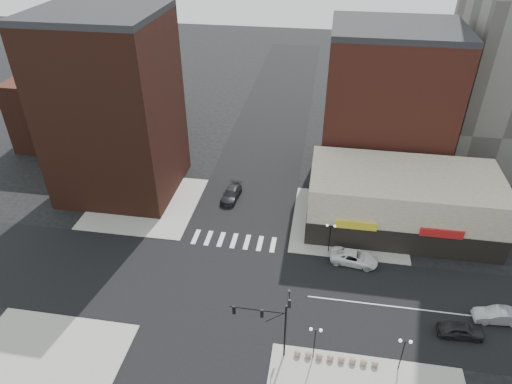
# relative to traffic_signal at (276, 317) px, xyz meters

# --- Properties ---
(ground) EXTENTS (240.00, 240.00, 0.00)m
(ground) POSITION_rel_traffic_signal_xyz_m (-7.24, 7.83, -4.96)
(ground) COLOR black
(ground) RESTS_ON ground
(road_ew) EXTENTS (200.00, 14.00, 0.02)m
(road_ew) POSITION_rel_traffic_signal_xyz_m (-7.24, 7.83, -4.95)
(road_ew) COLOR black
(road_ew) RESTS_ON ground
(road_ns) EXTENTS (14.00, 200.00, 0.02)m
(road_ns) POSITION_rel_traffic_signal_xyz_m (-7.24, 7.83, -4.95)
(road_ns) COLOR black
(road_ns) RESTS_ON ground
(sidewalk_nw) EXTENTS (15.00, 15.00, 0.12)m
(sidewalk_nw) POSITION_rel_traffic_signal_xyz_m (-21.74, 22.33, -4.90)
(sidewalk_nw) COLOR gray
(sidewalk_nw) RESTS_ON ground
(sidewalk_ne) EXTENTS (15.00, 15.00, 0.12)m
(sidewalk_ne) POSITION_rel_traffic_signal_xyz_m (7.26, 22.33, -4.90)
(sidewalk_ne) COLOR gray
(sidewalk_ne) RESTS_ON ground
(sidewalk_sw) EXTENTS (15.00, 15.00, 0.12)m
(sidewalk_sw) POSITION_rel_traffic_signal_xyz_m (-21.74, -6.67, -4.90)
(sidewalk_sw) COLOR gray
(sidewalk_sw) RESTS_ON ground
(building_nw) EXTENTS (16.00, 15.00, 25.00)m
(building_nw) POSITION_rel_traffic_signal_xyz_m (-26.24, 26.33, 7.54)
(building_nw) COLOR #3B1C12
(building_nw) RESTS_ON ground
(building_nw_low) EXTENTS (20.00, 18.00, 12.00)m
(building_nw_low) POSITION_rel_traffic_signal_xyz_m (-39.24, 41.83, 1.04)
(building_nw_low) COLOR #3B1C12
(building_nw_low) RESTS_ON ground
(building_ne_midrise) EXTENTS (18.00, 15.00, 22.00)m
(building_ne_midrise) POSITION_rel_traffic_signal_xyz_m (11.76, 37.33, 6.04)
(building_ne_midrise) COLOR maroon
(building_ne_midrise) RESTS_ON ground
(building_ne_row) EXTENTS (24.20, 12.20, 8.00)m
(building_ne_row) POSITION_rel_traffic_signal_xyz_m (13.76, 22.83, -1.66)
(building_ne_row) COLOR beige
(building_ne_row) RESTS_ON ground
(traffic_signal) EXTENTS (5.59, 3.09, 7.77)m
(traffic_signal) POSITION_rel_traffic_signal_xyz_m (0.00, 0.00, 0.00)
(traffic_signal) COLOR black
(traffic_signal) RESTS_ON ground
(street_lamp_se_a) EXTENTS (1.22, 0.32, 4.16)m
(street_lamp_se_a) POSITION_rel_traffic_signal_xyz_m (3.76, -0.17, -1.67)
(street_lamp_se_a) COLOR black
(street_lamp_se_a) RESTS_ON sidewalk_se
(street_lamp_se_b) EXTENTS (1.22, 0.32, 4.16)m
(street_lamp_se_b) POSITION_rel_traffic_signal_xyz_m (11.76, -0.17, -1.67)
(street_lamp_se_b) COLOR black
(street_lamp_se_b) RESTS_ON sidewalk_se
(street_lamp_ne) EXTENTS (1.22, 0.32, 4.16)m
(street_lamp_ne) POSITION_rel_traffic_signal_xyz_m (4.76, 15.83, -1.67)
(street_lamp_ne) COLOR black
(street_lamp_ne) RESTS_ON sidewalk_ne
(bollard_row) EXTENTS (8.00, 0.65, 0.65)m
(bollard_row) POSITION_rel_traffic_signal_xyz_m (5.94, -0.17, -4.52)
(bollard_row) COLOR #A28370
(bollard_row) RESTS_ON sidewalk_se
(white_suv) EXTENTS (5.94, 3.26, 1.58)m
(white_suv) POSITION_rel_traffic_signal_xyz_m (7.87, 14.33, -4.17)
(white_suv) COLOR white
(white_suv) RESTS_ON ground
(dark_sedan_east) EXTENTS (4.61, 2.02, 1.55)m
(dark_sedan_east) POSITION_rel_traffic_signal_xyz_m (18.30, 4.97, -4.19)
(dark_sedan_east) COLOR black
(dark_sedan_east) RESTS_ON ground
(silver_sedan) EXTENTS (4.94, 2.01, 1.59)m
(silver_sedan) POSITION_rel_traffic_signal_xyz_m (22.48, 7.55, -4.17)
(silver_sedan) COLOR #A0A0A6
(silver_sedan) RESTS_ON ground
(dark_sedan_north) EXTENTS (2.70, 5.56, 1.56)m
(dark_sedan_north) POSITION_rel_traffic_signal_xyz_m (-9.68, 25.60, -4.18)
(dark_sedan_north) COLOR black
(dark_sedan_north) RESTS_ON ground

